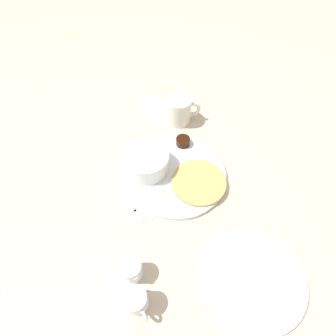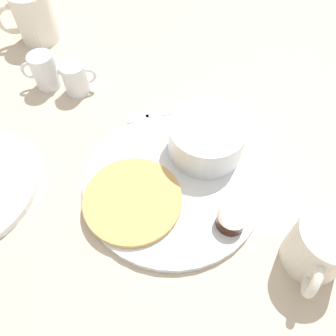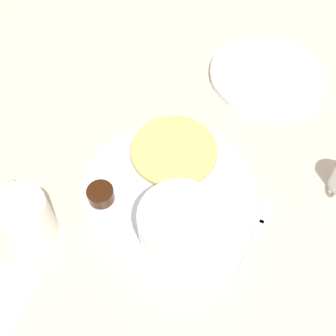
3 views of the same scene
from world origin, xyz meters
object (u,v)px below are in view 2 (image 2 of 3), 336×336
(creamer_pitcher_far, at_px, (44,71))
(second_mug, at_px, (32,17))
(bowl, at_px, (206,138))
(plate, at_px, (172,183))
(creamer_pitcher_near, at_px, (75,78))
(coffee_mug, at_px, (319,248))
(fork, at_px, (157,115))

(creamer_pitcher_far, relative_size, second_mug, 0.62)
(bowl, bearing_deg, plate, -167.78)
(creamer_pitcher_near, bearing_deg, coffee_mug, -79.41)
(bowl, height_order, creamer_pitcher_far, same)
(coffee_mug, bearing_deg, creamer_pitcher_near, 100.59)
(plate, distance_m, creamer_pitcher_far, 0.33)
(bowl, distance_m, creamer_pitcher_far, 0.34)
(plate, relative_size, second_mug, 2.43)
(plate, distance_m, creamer_pitcher_near, 0.28)
(fork, bearing_deg, plate, -116.54)
(creamer_pitcher_near, relative_size, second_mug, 0.57)
(fork, bearing_deg, second_mug, 102.09)
(coffee_mug, bearing_deg, bowl, 89.09)
(coffee_mug, relative_size, second_mug, 0.91)
(creamer_pitcher_near, xyz_separation_m, second_mug, (0.01, 0.20, 0.02))
(bowl, xyz_separation_m, creamer_pitcher_near, (-0.09, 0.26, -0.01))
(plate, bearing_deg, creamer_pitcher_near, 93.06)
(coffee_mug, xyz_separation_m, creamer_pitcher_far, (-0.13, 0.53, -0.01))
(plate, distance_m, coffee_mug, 0.22)
(creamer_pitcher_near, bearing_deg, second_mug, 87.39)
(creamer_pitcher_near, relative_size, creamer_pitcher_far, 0.92)
(creamer_pitcher_far, height_order, second_mug, second_mug)
(bowl, bearing_deg, creamer_pitcher_near, 109.70)
(creamer_pitcher_near, distance_m, fork, 0.17)
(plate, xyz_separation_m, coffee_mug, (0.07, -0.20, 0.04))
(plate, relative_size, fork, 2.01)
(coffee_mug, height_order, fork, coffee_mug)
(second_mug, bearing_deg, coffee_mug, -83.23)
(creamer_pitcher_near, bearing_deg, creamer_pitcher_far, 128.13)
(plate, distance_m, bowl, 0.09)
(coffee_mug, bearing_deg, plate, 110.27)
(coffee_mug, distance_m, creamer_pitcher_far, 0.54)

